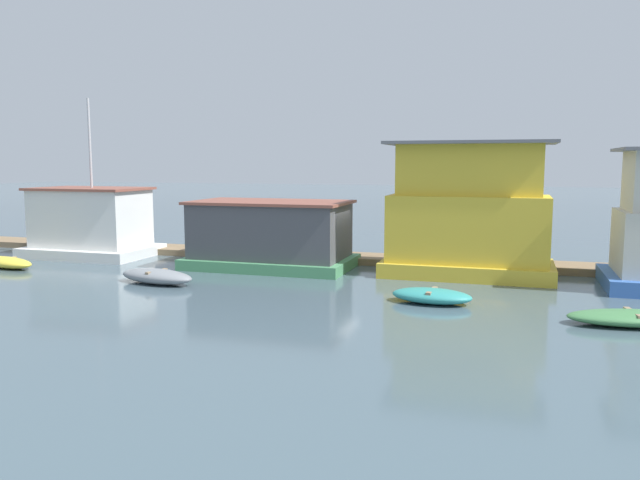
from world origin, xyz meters
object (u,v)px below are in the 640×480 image
(dinghy_yellow, at_px, (6,262))
(dinghy_green, at_px, (633,318))
(houseboat_yellow, at_px, (468,216))
(houseboat_white, at_px, (91,224))
(dinghy_teal, at_px, (432,296))
(dinghy_grey, at_px, (157,276))
(houseboat_green, at_px, (271,235))

(dinghy_yellow, bearing_deg, dinghy_green, -6.09)
(dinghy_green, bearing_deg, dinghy_yellow, 173.91)
(houseboat_yellow, height_order, dinghy_green, houseboat_yellow)
(houseboat_white, xyz_separation_m, dinghy_yellow, (-1.38, -4.06, -1.36))
(houseboat_yellow, xyz_separation_m, dinghy_green, (5.07, -6.58, -2.21))
(dinghy_yellow, height_order, dinghy_green, dinghy_yellow)
(houseboat_yellow, xyz_separation_m, dinghy_teal, (-0.72, -5.40, -2.19))
(dinghy_grey, bearing_deg, houseboat_yellow, 24.95)
(dinghy_grey, distance_m, dinghy_green, 16.24)
(houseboat_green, bearing_deg, dinghy_yellow, -162.03)
(dinghy_teal, distance_m, dinghy_green, 5.90)
(houseboat_green, height_order, dinghy_green, houseboat_green)
(dinghy_yellow, relative_size, dinghy_green, 0.93)
(houseboat_white, xyz_separation_m, dinghy_green, (23.06, -6.67, -1.37))
(dinghy_teal, xyz_separation_m, dinghy_green, (5.78, -1.18, -0.02))
(dinghy_yellow, bearing_deg, houseboat_green, 17.97)
(dinghy_yellow, distance_m, dinghy_teal, 18.71)
(dinghy_yellow, relative_size, dinghy_teal, 1.30)
(dinghy_teal, bearing_deg, houseboat_green, 146.76)
(dinghy_teal, height_order, dinghy_green, dinghy_teal)
(houseboat_white, bearing_deg, dinghy_yellow, -108.75)
(houseboat_white, distance_m, houseboat_yellow, 18.01)
(dinghy_green, bearing_deg, houseboat_yellow, 127.59)
(dinghy_yellow, xyz_separation_m, dinghy_green, (24.44, -2.61, -0.01))
(houseboat_green, distance_m, houseboat_yellow, 8.42)
(dinghy_yellow, distance_m, dinghy_green, 24.58)
(houseboat_green, relative_size, dinghy_grey, 2.06)
(dinghy_green, bearing_deg, dinghy_teal, 168.48)
(houseboat_white, xyz_separation_m, dinghy_grey, (6.89, -5.26, -1.31))
(dinghy_teal, bearing_deg, houseboat_white, 162.37)
(houseboat_yellow, bearing_deg, houseboat_white, 179.71)
(houseboat_yellow, distance_m, dinghy_teal, 5.87)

